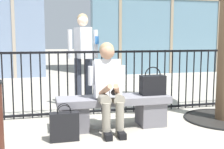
{
  "coord_description": "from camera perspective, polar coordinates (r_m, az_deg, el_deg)",
  "views": [
    {
      "loc": [
        -1.02,
        -3.91,
        1.27
      ],
      "look_at": [
        0.0,
        0.1,
        0.75
      ],
      "focal_mm": 46.74,
      "sensor_mm": 36.0,
      "label": 1
    }
  ],
  "objects": [
    {
      "name": "shopping_bag",
      "position": [
        3.7,
        -9.31,
        -9.94
      ],
      "size": [
        0.36,
        0.13,
        0.46
      ],
      "color": "black",
      "rests_on": "ground"
    },
    {
      "name": "handbag_on_bench",
      "position": [
        4.26,
        7.95,
        -1.96
      ],
      "size": [
        0.35,
        0.18,
        0.41
      ],
      "color": "black",
      "rests_on": "stone_bench"
    },
    {
      "name": "plaza_railing",
      "position": [
        4.86,
        -2.01,
        -1.51
      ],
      "size": [
        9.65,
        0.04,
        1.06
      ],
      "color": "black",
      "rests_on": "ground"
    },
    {
      "name": "stone_bench",
      "position": [
        4.16,
        0.34,
        -6.73
      ],
      "size": [
        1.6,
        0.44,
        0.45
      ],
      "color": "slate",
      "rests_on": "ground"
    },
    {
      "name": "bystander_at_railing",
      "position": [
        5.36,
        -5.68,
        4.26
      ],
      "size": [
        0.55,
        0.41,
        1.71
      ],
      "color": "#383D4C",
      "rests_on": "ground"
    },
    {
      "name": "ground_plane",
      "position": [
        4.23,
        0.34,
        -10.29
      ],
      "size": [
        60.0,
        60.0,
        0.0
      ],
      "primitive_type": "plane",
      "color": "#A8A091"
    },
    {
      "name": "seated_person_with_phone",
      "position": [
        3.93,
        -0.71,
        -1.89
      ],
      "size": [
        0.52,
        0.66,
        1.21
      ],
      "color": "gray",
      "rests_on": "ground"
    }
  ]
}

